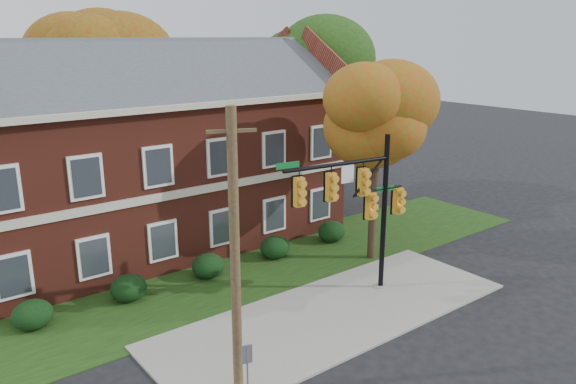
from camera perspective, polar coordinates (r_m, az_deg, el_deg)
ground at (r=20.54m, az=6.66°, el=-13.30°), size 120.00×120.00×0.00m
sidewalk at (r=21.15m, az=4.73°, el=-12.21°), size 14.00×5.00×0.08m
grass_strip at (r=24.69m, az=-3.18°, el=-7.97°), size 30.00×6.00×0.04m
apartment_building at (r=27.33m, az=-13.99°, el=4.83°), size 18.80×8.80×9.74m
hedge_far_left at (r=21.86m, az=-24.53°, el=-11.28°), size 1.40×1.26×1.05m
hedge_left at (r=22.72m, az=-15.88°, el=-9.36°), size 1.40×1.26×1.05m
hedge_center at (r=24.07m, az=-8.11°, el=-7.44°), size 1.40×1.26×1.05m
hedge_right at (r=25.82m, az=-1.34°, el=-5.64°), size 1.40×1.26×1.05m
hedge_far_right at (r=27.91m, az=4.47°, el=-4.02°), size 1.40×1.26×1.05m
tree_near_right at (r=24.65m, az=9.62°, el=7.90°), size 4.50×4.25×8.58m
tree_right_rear at (r=33.76m, az=3.20°, el=12.62°), size 6.30×5.95×10.62m
tree_far_rear at (r=34.67m, az=-17.81°, el=13.19°), size 6.84×6.46×11.52m
traffic_signal at (r=21.32m, az=7.45°, el=-0.78°), size 5.62×0.95×6.32m
utility_pole at (r=15.18m, az=-5.41°, el=-6.62°), size 1.21×0.59×8.22m
sign_post at (r=15.83m, az=-4.15°, el=-17.19°), size 0.28×0.12×1.96m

